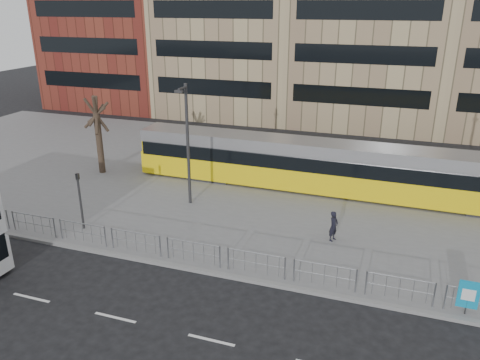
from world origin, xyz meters
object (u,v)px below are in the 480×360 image
(ad_panel, at_px, (468,295))
(pedestrian, at_px, (334,226))
(traffic_light_west, at_px, (79,194))
(tram, at_px, (341,168))
(bare_tree, at_px, (94,93))
(lamp_post_west, at_px, (187,140))

(ad_panel, distance_m, pedestrian, 7.20)
(traffic_light_west, bearing_deg, ad_panel, -6.81)
(tram, relative_size, bare_tree, 3.50)
(tram, bearing_deg, pedestrian, -84.70)
(lamp_post_west, bearing_deg, tram, 29.38)
(ad_panel, bearing_deg, tram, 120.86)
(lamp_post_west, bearing_deg, pedestrian, -12.35)
(pedestrian, bearing_deg, bare_tree, 96.42)
(traffic_light_west, xyz_separation_m, lamp_post_west, (3.94, 4.87, 1.95))
(tram, height_order, ad_panel, tram)
(traffic_light_west, height_order, lamp_post_west, lamp_post_west)
(pedestrian, relative_size, bare_tree, 0.20)
(lamp_post_west, relative_size, bare_tree, 0.92)
(pedestrian, height_order, lamp_post_west, lamp_post_west)
(pedestrian, distance_m, lamp_post_west, 9.52)
(lamp_post_west, bearing_deg, traffic_light_west, -128.96)
(ad_panel, height_order, pedestrian, pedestrian)
(tram, height_order, lamp_post_west, lamp_post_west)
(traffic_light_west, xyz_separation_m, bare_tree, (-4.21, 7.89, 3.65))
(traffic_light_west, bearing_deg, tram, 35.60)
(pedestrian, distance_m, bare_tree, 18.29)
(pedestrian, xyz_separation_m, traffic_light_west, (-12.73, -2.95, 1.19))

